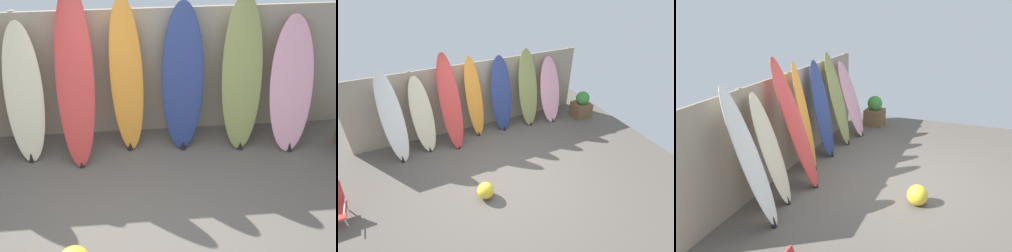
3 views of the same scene
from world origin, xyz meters
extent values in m
plane|color=#5B544C|center=(0.00, 0.00, 0.00)|extent=(7.68, 7.68, 0.00)
cube|color=gray|center=(0.00, 2.00, 0.90)|extent=(6.08, 0.04, 1.80)
cylinder|color=gray|center=(-1.44, 2.04, 0.90)|extent=(0.10, 0.10, 1.80)
cylinder|color=gray|center=(0.00, 2.04, 0.90)|extent=(0.10, 0.10, 1.80)
cylinder|color=gray|center=(1.44, 2.04, 0.90)|extent=(0.10, 0.10, 1.80)
cylinder|color=gray|center=(2.88, 2.04, 0.90)|extent=(0.10, 0.10, 1.80)
ellipsoid|color=white|center=(-2.00, 1.54, 1.00)|extent=(0.55, 0.79, 2.00)
cone|color=black|center=(-2.00, 1.23, 0.09)|extent=(0.08, 0.08, 0.17)
ellipsoid|color=beige|center=(-1.36, 1.61, 0.88)|extent=(0.51, 0.61, 1.76)
cone|color=black|center=(-1.36, 1.36, 0.07)|extent=(0.08, 0.08, 0.13)
ellipsoid|color=#D13D38|center=(-0.70, 1.54, 1.09)|extent=(0.49, 0.84, 2.19)
cone|color=black|center=(-0.70, 1.19, 0.06)|extent=(0.08, 0.08, 0.10)
ellipsoid|color=orange|center=(-0.07, 1.69, 1.01)|extent=(0.47, 0.48, 2.02)
cone|color=black|center=(-0.07, 1.50, 0.06)|extent=(0.08, 0.08, 0.11)
ellipsoid|color=navy|center=(0.64, 1.65, 0.98)|extent=(0.58, 0.52, 1.95)
cone|color=black|center=(0.64, 1.45, 0.07)|extent=(0.08, 0.08, 0.12)
ellipsoid|color=olive|center=(1.41, 1.64, 1.01)|extent=(0.57, 0.65, 2.01)
cone|color=black|center=(1.41, 1.38, 0.06)|extent=(0.08, 0.08, 0.11)
ellipsoid|color=pink|center=(2.06, 1.56, 0.86)|extent=(0.64, 0.73, 1.73)
cone|color=black|center=(2.06, 1.28, 0.08)|extent=(0.08, 0.08, 0.13)
cube|color=brown|center=(3.00, 1.25, 0.20)|extent=(0.47, 0.46, 0.40)
sphere|color=#3E8B38|center=(3.00, 1.25, 0.56)|extent=(0.38, 0.38, 0.38)
sphere|color=yellow|center=(-0.66, -0.52, 0.16)|extent=(0.32, 0.32, 0.32)
camera|label=1|loc=(-0.04, -3.64, 3.77)|focal=50.00mm
camera|label=2|loc=(-1.79, -3.90, 3.93)|focal=28.00mm
camera|label=3|loc=(-5.86, -1.29, 2.97)|focal=40.00mm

